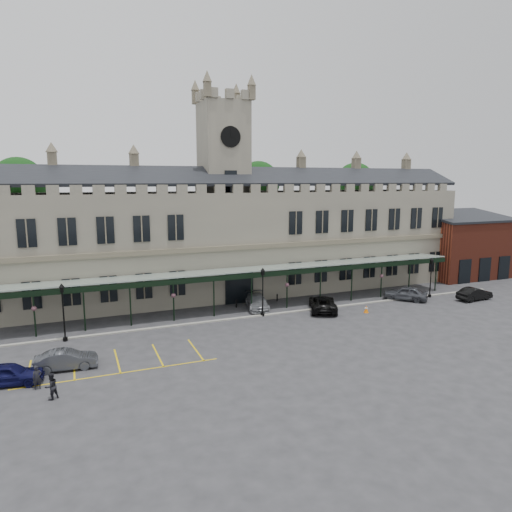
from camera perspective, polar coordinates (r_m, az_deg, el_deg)
name	(u,v)px	position (r m, az deg, el deg)	size (l,w,h in m)	color
ground	(281,333)	(40.77, 3.19, -9.65)	(140.00, 140.00, 0.00)	#2D2D30
station_building	(225,239)	(53.79, -3.94, 2.10)	(60.00, 10.36, 17.30)	#6D685B
clock_tower	(224,182)	(53.44, -4.05, 9.19)	(5.60, 5.60, 24.80)	#6D685B
canopy	(251,289)	(46.69, -0.67, -4.08)	(50.00, 4.10, 4.30)	#8C9E93
brick_annex	(462,247)	(70.10, 24.39, 1.08)	(12.40, 8.36, 9.23)	maroon
kerb	(258,316)	(45.54, 0.24, -7.49)	(60.00, 0.40, 0.12)	gray
parking_markings	(118,363)	(36.00, -16.87, -12.70)	(16.00, 6.00, 0.01)	gold
tree_behind_left	(19,185)	(60.11, -27.51, 7.90)	(6.00, 6.00, 16.00)	#332314
tree_behind_mid	(258,184)	(64.65, 0.30, 8.99)	(6.00, 6.00, 16.00)	#332314
tree_behind_right	(355,184)	(72.23, 12.28, 8.82)	(6.00, 6.00, 16.00)	#332314
lamp_post_left	(63,307)	(41.23, -22.98, -5.91)	(0.47, 0.47, 4.96)	black
lamp_post_mid	(263,288)	(44.95, 0.85, -3.96)	(0.46, 0.46, 4.90)	black
lamp_post_right	(431,274)	(55.97, 21.03, -2.08)	(0.44, 0.44, 4.64)	black
traffic_cone	(366,309)	(48.06, 13.61, -6.48)	(0.46, 0.46, 0.74)	orange
sign_board	(261,302)	(48.56, 0.63, -5.79)	(0.68, 0.09, 1.16)	black
bollard_left	(236,303)	(48.55, -2.47, -5.94)	(0.16, 0.16, 0.91)	black
bollard_right	(277,298)	(51.05, 2.66, -5.22)	(0.15, 0.15, 0.83)	black
car_left_a	(8,374)	(34.97, -28.55, -12.85)	(1.74, 4.32, 1.47)	#0C0D38
car_left_b	(66,360)	(35.92, -22.65, -11.88)	(1.49, 4.28, 1.41)	#3B3E43
car_taxi	(257,302)	(48.11, 0.14, -5.73)	(2.05, 5.03, 1.46)	gray
car_van	(323,303)	(47.82, 8.34, -5.88)	(2.56, 5.55, 1.54)	black
car_right_a	(405,293)	(54.02, 18.18, -4.44)	(1.90, 4.73, 1.61)	#3B3E43
car_right_b	(474,294)	(57.01, 25.64, -4.28)	(1.52, 4.35, 1.43)	black
person_a	(37,378)	(33.45, -25.69, -13.54)	(0.57, 0.38, 1.57)	black
person_b	(51,386)	(31.67, -24.23, -14.63)	(0.82, 0.64, 1.69)	black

